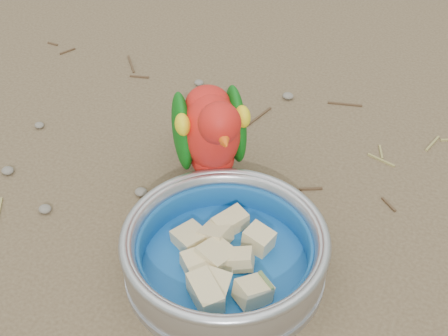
% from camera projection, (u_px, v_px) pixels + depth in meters
% --- Properties ---
extents(ground, '(60.00, 60.00, 0.00)m').
position_uv_depth(ground, '(198.00, 243.00, 0.76)').
color(ground, brown).
extents(food_bowl, '(0.23, 0.23, 0.02)m').
position_uv_depth(food_bowl, '(225.00, 267.00, 0.72)').
color(food_bowl, '#B2B2BA').
rests_on(food_bowl, ground).
extents(bowl_wall, '(0.23, 0.23, 0.04)m').
position_uv_depth(bowl_wall, '(225.00, 249.00, 0.70)').
color(bowl_wall, '#B2B2BA').
rests_on(bowl_wall, food_bowl).
extents(fruit_wedges, '(0.14, 0.14, 0.03)m').
position_uv_depth(fruit_wedges, '(225.00, 253.00, 0.71)').
color(fruit_wedges, '#DCC28A').
rests_on(fruit_wedges, food_bowl).
extents(lory_parrot, '(0.19, 0.22, 0.16)m').
position_uv_depth(lory_parrot, '(211.00, 140.00, 0.79)').
color(lory_parrot, red).
rests_on(lory_parrot, ground).
extents(ground_debris, '(0.90, 0.80, 0.01)m').
position_uv_depth(ground_debris, '(198.00, 203.00, 0.81)').
color(ground_debris, olive).
rests_on(ground_debris, ground).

